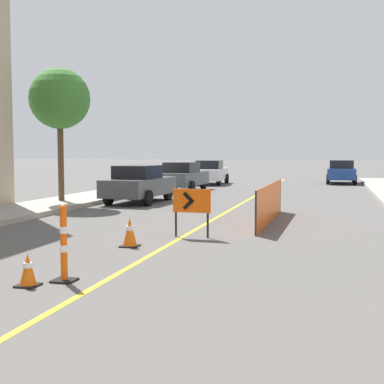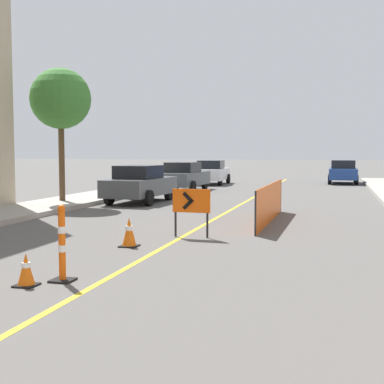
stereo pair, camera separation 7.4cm
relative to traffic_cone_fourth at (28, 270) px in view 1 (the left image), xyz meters
name	(u,v)px [view 1 (the left image)]	position (x,y,z in m)	size (l,w,h in m)	color
lane_stripe	(220,216)	(1.06, 10.11, -0.26)	(0.12, 49.63, 0.01)	gold
sidewalk_left	(38,208)	(-5.87, 10.11, -0.18)	(2.64, 49.63, 0.17)	#9E998E
traffic_cone_fourth	(28,270)	(0.00, 0.00, 0.00)	(0.34, 0.34, 0.54)	black
traffic_cone_fifth	(130,232)	(0.27, 3.80, 0.07)	(0.40, 0.40, 0.67)	black
delineator_post_rear	(64,248)	(0.41, 0.44, 0.30)	(0.37, 0.37, 1.30)	black
arrow_barricade_primary	(192,203)	(1.29, 5.47, 0.60)	(0.99, 0.10, 1.23)	#EF560C
safety_mesh_fence	(270,203)	(2.87, 8.98, 0.32)	(0.11, 5.90, 1.18)	#EF560C
parked_car_curb_near	(139,184)	(-3.24, 13.84, 0.53)	(2.04, 4.39, 1.59)	#474C51
parked_car_curb_mid	(183,176)	(-3.29, 20.81, 0.53)	(2.03, 4.39, 1.59)	#474C51
parked_car_curb_far	(210,172)	(-3.15, 27.04, 0.53)	(2.01, 4.39, 1.59)	silver
parked_car_opposite_side	(341,172)	(5.29, 30.16, 0.53)	(1.93, 4.30, 1.59)	navy
street_tree_left_near	(60,99)	(-6.00, 12.16, 4.02)	(2.46, 2.46, 5.37)	#4C3823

